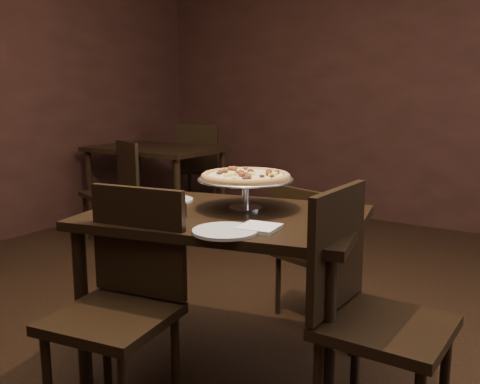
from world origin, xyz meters
The scene contains 16 objects.
room centered at (0.06, 0.03, 1.40)m, with size 6.04×7.04×2.84m.
dining_table centered at (0.02, 0.09, 0.69)m, with size 1.41×1.09×0.79m.
background_table centered at (-2.20, 2.10, 0.69)m, with size 1.28×0.85×0.80m.
pizza_stand centered at (0.05, 0.22, 0.95)m, with size 0.47×0.47×0.19m.
parmesan_shaker centered at (-0.11, -0.16, 0.84)m, with size 0.06×0.06×0.10m.
pepper_flake_shaker centered at (-0.09, -0.17, 0.85)m, with size 0.07×0.07×0.12m.
packet_caddy centered at (-0.13, -0.09, 0.82)m, with size 0.10×0.10×0.07m.
napkin_stack centered at (0.31, -0.09, 0.80)m, with size 0.16×0.16×0.02m, color silver.
plate_left centered at (-0.38, 0.16, 0.80)m, with size 0.24×0.24×0.01m, color silver.
plate_near centered at (0.22, -0.20, 0.80)m, with size 0.27×0.27×0.01m, color silver.
serving_spatula centered at (0.20, 0.15, 0.94)m, with size 0.15×0.15×0.02m.
chair_far centered at (0.09, 0.85, 0.44)m, with size 0.47×0.47×0.81m.
chair_near centered at (-0.13, -0.45, 0.52)m, with size 0.51×0.51×0.96m.
chair_side centered at (0.76, -0.04, 0.54)m, with size 0.47×0.47×0.99m.
bg_chair_far centered at (-2.15, 2.78, 0.54)m, with size 0.61×0.61×1.00m.
bg_chair_near centered at (-2.14, 1.49, 0.49)m, with size 0.54×0.54×0.90m.
Camera 1 is at (1.40, -1.94, 1.36)m, focal length 40.00 mm.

